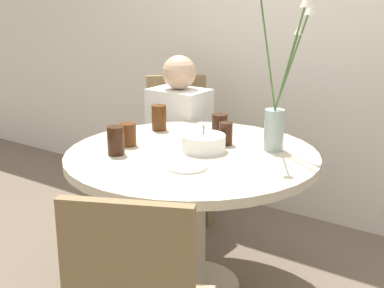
% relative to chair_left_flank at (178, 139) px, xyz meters
% --- Properties ---
extents(ground_plane, '(16.00, 16.00, 0.00)m').
position_rel_chair_left_flank_xyz_m(ground_plane, '(0.62, -0.72, -0.50)').
color(ground_plane, '#6B5B4C').
extents(wall_back, '(8.00, 0.05, 2.60)m').
position_rel_chair_left_flank_xyz_m(wall_back, '(0.62, 0.44, 0.80)').
color(wall_back, silver).
rests_on(wall_back, ground_plane).
extents(dining_table, '(1.17, 1.17, 0.71)m').
position_rel_chair_left_flank_xyz_m(dining_table, '(0.62, -0.72, 0.07)').
color(dining_table, beige).
rests_on(dining_table, ground_plane).
extents(chair_left_flank, '(0.56, 0.56, 0.90)m').
position_rel_chair_left_flank_xyz_m(chair_left_flank, '(0.00, 0.00, 0.00)').
color(chair_left_flank, '#9E896B').
rests_on(chair_left_flank, ground_plane).
extents(birthday_cake, '(0.20, 0.20, 0.12)m').
position_rel_chair_left_flank_xyz_m(birthday_cake, '(0.65, -0.67, 0.25)').
color(birthday_cake, white).
rests_on(birthday_cake, dining_table).
extents(flower_vase, '(0.25, 0.22, 0.73)m').
position_rel_chair_left_flank_xyz_m(flower_vase, '(0.93, -0.48, 0.45)').
color(flower_vase, '#9EB2AD').
rests_on(flower_vase, dining_table).
extents(side_plate, '(0.17, 0.17, 0.01)m').
position_rel_chair_left_flank_xyz_m(side_plate, '(0.72, -0.91, 0.21)').
color(side_plate, white).
rests_on(side_plate, dining_table).
extents(drink_glass_0, '(0.08, 0.08, 0.12)m').
position_rel_chair_left_flank_xyz_m(drink_glass_0, '(0.58, -0.42, 0.27)').
color(drink_glass_0, '#33190C').
rests_on(drink_glass_0, dining_table).
extents(drink_glass_1, '(0.08, 0.08, 0.13)m').
position_rel_chair_left_flank_xyz_m(drink_glass_1, '(0.24, -0.49, 0.27)').
color(drink_glass_1, '#51280F').
rests_on(drink_glass_1, dining_table).
extents(drink_glass_2, '(0.08, 0.08, 0.13)m').
position_rel_chair_left_flank_xyz_m(drink_glass_2, '(0.35, -0.94, 0.27)').
color(drink_glass_2, '#33190C').
rests_on(drink_glass_2, dining_table).
extents(drink_glass_3, '(0.07, 0.07, 0.11)m').
position_rel_chair_left_flank_xyz_m(drink_glass_3, '(0.68, -0.52, 0.26)').
color(drink_glass_3, '#33190C').
rests_on(drink_glass_3, dining_table).
extents(drink_glass_4, '(0.08, 0.08, 0.11)m').
position_rel_chair_left_flank_xyz_m(drink_glass_4, '(0.30, -0.80, 0.26)').
color(drink_glass_4, '#51280F').
rests_on(drink_glass_4, dining_table).
extents(person_woman, '(0.34, 0.24, 1.06)m').
position_rel_chair_left_flank_xyz_m(person_woman, '(0.10, -0.12, -0.01)').
color(person_woman, '#383333').
rests_on(person_woman, ground_plane).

